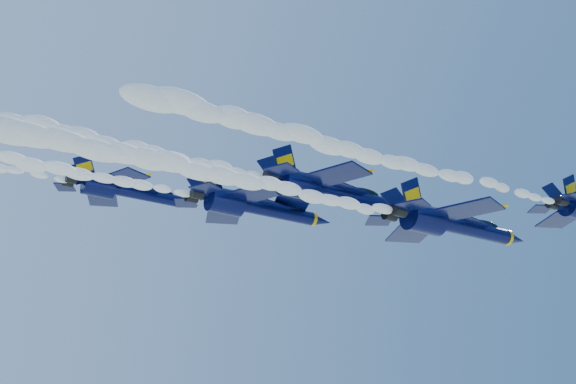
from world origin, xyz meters
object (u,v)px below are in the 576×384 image
jet_second (452,224)px  jet_fifth (126,191)px  jet_third (328,191)px  jet_fourth (254,206)px

jet_second → jet_fifth: 37.55m
jet_third → jet_fourth: jet_third is taller
jet_fourth → jet_fifth: 15.28m
jet_fourth → jet_second: bearing=-44.9°
jet_fourth → jet_fifth: (-12.87, 7.98, 2.04)m
jet_fifth → jet_third: bearing=-38.7°
jet_second → jet_third: bearing=138.9°
jet_second → jet_fourth: jet_fourth is taller
jet_third → jet_fourth: 9.01m
jet_third → jet_fifth: (-18.57, 14.91, 1.25)m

